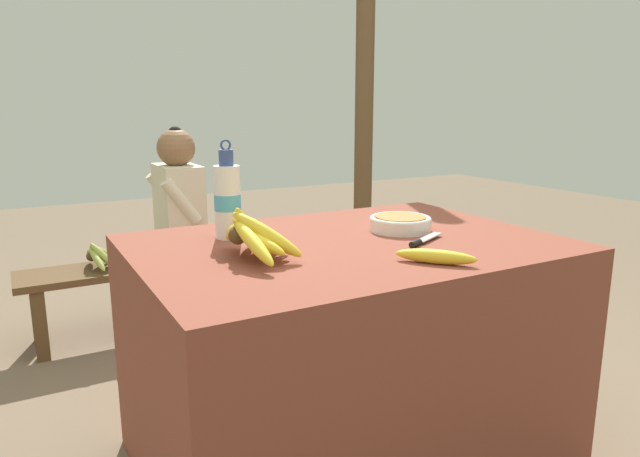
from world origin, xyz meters
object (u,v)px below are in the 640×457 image
(banana_bunch_ripe, at_px, (254,233))
(water_bottle, at_px, (228,200))
(knife, at_px, (421,241))
(banana_bunch_green, at_px, (99,255))
(serving_bowl, at_px, (400,222))
(support_post_far, at_px, (364,89))
(loose_banana_front, at_px, (436,257))
(wooden_bench, at_px, (180,268))
(seated_vendor, at_px, (172,217))

(banana_bunch_ripe, relative_size, water_bottle, 1.10)
(knife, bearing_deg, banana_bunch_green, 88.04)
(water_bottle, bearing_deg, banana_bunch_green, 101.15)
(serving_bowl, height_order, support_post_far, support_post_far)
(serving_bowl, distance_m, water_bottle, 0.60)
(banana_bunch_ripe, xyz_separation_m, knife, (0.53, -0.09, -0.06))
(serving_bowl, height_order, water_bottle, water_bottle)
(loose_banana_front, height_order, knife, loose_banana_front)
(wooden_bench, height_order, banana_bunch_green, banana_bunch_green)
(banana_bunch_green, bearing_deg, water_bottle, -78.85)
(serving_bowl, height_order, banana_bunch_green, serving_bowl)
(serving_bowl, relative_size, seated_vendor, 0.20)
(support_post_far, bearing_deg, serving_bowl, -119.41)
(water_bottle, height_order, banana_bunch_green, water_bottle)
(banana_bunch_green, bearing_deg, seated_vendor, -5.66)
(support_post_far, bearing_deg, banana_bunch_green, -172.72)
(knife, bearing_deg, serving_bowl, 46.61)
(support_post_far, bearing_deg, banana_bunch_ripe, -130.83)
(banana_bunch_ripe, xyz_separation_m, seated_vendor, (0.15, 1.51, -0.23))
(banana_bunch_ripe, distance_m, serving_bowl, 0.59)
(wooden_bench, relative_size, banana_bunch_green, 5.15)
(serving_bowl, xyz_separation_m, knife, (-0.06, -0.19, -0.02))
(wooden_bench, bearing_deg, serving_bowl, -74.71)
(serving_bowl, bearing_deg, banana_bunch_ripe, -171.02)
(banana_bunch_ripe, distance_m, banana_bunch_green, 1.61)
(loose_banana_front, bearing_deg, water_bottle, 124.49)
(loose_banana_front, bearing_deg, serving_bowl, 66.51)
(support_post_far, bearing_deg, wooden_bench, -170.28)
(serving_bowl, bearing_deg, support_post_far, 60.59)
(water_bottle, bearing_deg, loose_banana_front, -55.51)
(water_bottle, relative_size, loose_banana_front, 1.65)
(knife, relative_size, seated_vendor, 0.18)
(banana_bunch_green, height_order, support_post_far, support_post_far)
(banana_bunch_ripe, distance_m, loose_banana_front, 0.51)
(knife, relative_size, banana_bunch_green, 0.61)
(banana_bunch_ripe, relative_size, knife, 1.84)
(water_bottle, bearing_deg, support_post_far, 44.73)
(seated_vendor, bearing_deg, knife, 103.74)
(serving_bowl, relative_size, support_post_far, 0.08)
(knife, height_order, support_post_far, support_post_far)
(banana_bunch_ripe, bearing_deg, loose_banana_front, -35.18)
(serving_bowl, height_order, loose_banana_front, serving_bowl)
(banana_bunch_ripe, relative_size, seated_vendor, 0.32)
(water_bottle, relative_size, support_post_far, 0.12)
(loose_banana_front, relative_size, support_post_far, 0.07)
(loose_banana_front, relative_size, banana_bunch_green, 0.61)
(banana_bunch_ripe, bearing_deg, seated_vendor, 84.33)
(support_post_far, bearing_deg, water_bottle, -135.27)
(banana_bunch_green, bearing_deg, loose_banana_front, -70.74)
(seated_vendor, xyz_separation_m, support_post_far, (1.38, 0.26, 0.68))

